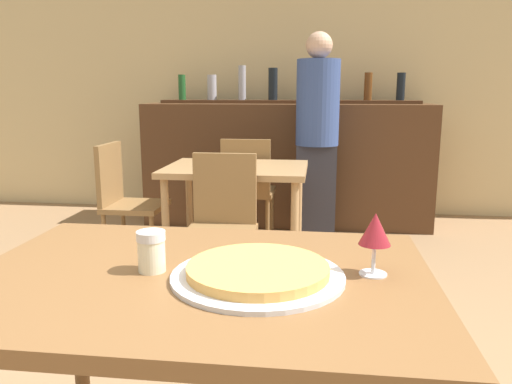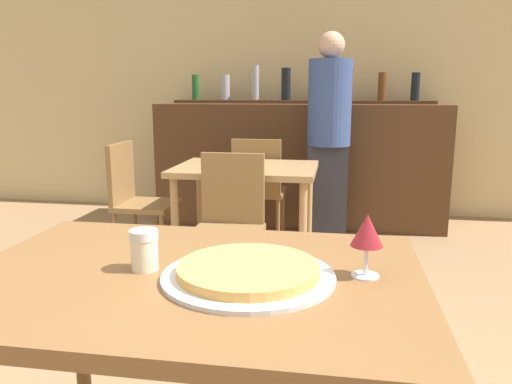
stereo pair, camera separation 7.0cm
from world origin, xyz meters
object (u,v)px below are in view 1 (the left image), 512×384
at_px(chair_far_side_left, 124,196).
at_px(wine_glass, 375,231).
at_px(person_standing, 317,132).
at_px(pizza_tray, 258,272).
at_px(chair_far_side_front, 222,218).
at_px(cheese_shaker, 152,250).
at_px(chair_far_side_back, 247,185).

distance_m(chair_far_side_left, wine_glass, 2.61).
bearing_deg(chair_far_side_left, person_standing, -62.24).
height_order(pizza_tray, person_standing, person_standing).
relative_size(chair_far_side_front, person_standing, 0.52).
height_order(cheese_shaker, wine_glass, wine_glass).
xyz_separation_m(chair_far_side_front, chair_far_side_left, (-0.80, 0.53, 0.00)).
distance_m(pizza_tray, cheese_shaker, 0.28).
bearing_deg(cheese_shaker, chair_far_side_left, 113.80).
height_order(person_standing, wine_glass, person_standing).
height_order(chair_far_side_left, wine_glass, wine_glass).
xyz_separation_m(chair_far_side_back, person_standing, (0.54, 0.18, 0.41)).
relative_size(chair_far_side_back, wine_glass, 5.44).
height_order(chair_far_side_front, chair_far_side_back, same).
bearing_deg(person_standing, chair_far_side_front, -113.48).
distance_m(chair_far_side_back, wine_glass, 2.74).
bearing_deg(pizza_tray, wine_glass, 12.47).
bearing_deg(cheese_shaker, pizza_tray, -4.64).
bearing_deg(cheese_shaker, chair_far_side_front, 94.87).
bearing_deg(chair_far_side_front, person_standing, 66.52).
bearing_deg(chair_far_side_back, cheese_shaker, 92.94).
xyz_separation_m(pizza_tray, cheese_shaker, (-0.27, 0.02, 0.04)).
relative_size(person_standing, wine_glass, 10.52).
xyz_separation_m(chair_far_side_front, pizza_tray, (0.41, -1.63, 0.30)).
relative_size(chair_far_side_left, cheese_shaker, 8.22).
bearing_deg(wine_glass, cheese_shaker, -175.85).
height_order(chair_far_side_left, pizza_tray, chair_far_side_left).
relative_size(chair_far_side_front, wine_glass, 5.44).
xyz_separation_m(chair_far_side_back, cheese_shaker, (0.14, -2.66, 0.33)).
bearing_deg(person_standing, wine_glass, -86.76).
bearing_deg(chair_far_side_back, pizza_tray, 98.70).
relative_size(chair_far_side_left, wine_glass, 5.44).
distance_m(chair_far_side_front, pizza_tray, 1.71).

